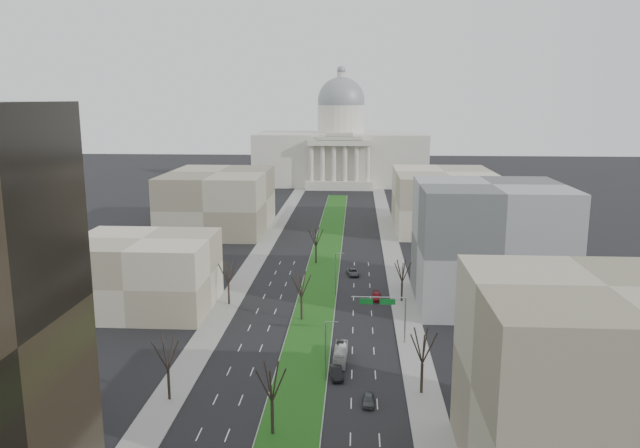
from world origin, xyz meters
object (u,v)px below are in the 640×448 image
at_px(car_black, 336,372).
at_px(car_grey_near, 369,400).
at_px(car_grey_far, 353,272).
at_px(box_van, 341,354).
at_px(car_red, 377,297).

bearing_deg(car_black, car_grey_near, -68.61).
xyz_separation_m(car_grey_far, box_van, (-1.57, -48.15, 0.40)).
distance_m(car_grey_near, car_grey_far, 62.15).
bearing_deg(car_red, car_grey_near, -94.33).
xyz_separation_m(car_black, car_red, (7.00, 36.47, -0.11)).
bearing_deg(car_grey_far, car_grey_near, -97.11).
relative_size(car_grey_near, box_van, 0.49).
height_order(car_grey_near, box_van, box_van).
xyz_separation_m(car_black, box_van, (0.47, 5.98, 0.34)).
bearing_deg(box_van, car_black, -92.52).
relative_size(car_red, car_grey_far, 0.89).
relative_size(car_black, car_red, 1.03).
distance_m(car_red, car_grey_far, 18.35).
bearing_deg(car_black, box_van, 76.91).
bearing_deg(car_grey_near, car_black, 122.43).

